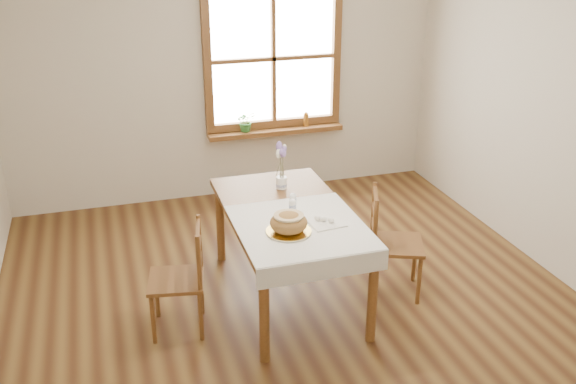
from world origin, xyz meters
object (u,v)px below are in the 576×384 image
Objects in this scene: dining_table at (288,220)px; bread_plate at (289,232)px; chair_left at (176,278)px; chair_right at (397,243)px; flower_vase at (281,184)px.

dining_table is 5.18× the size of bread_plate.
chair_left is at bearing 166.22° from bread_plate.
bread_plate is at bearing 123.38° from chair_right.
flower_vase is (0.18, 0.79, 0.03)m from bread_plate.
chair_right is 1.02m from bread_plate.
bread_plate is at bearing -102.81° from flower_vase.
chair_left is 0.88m from bread_plate.
chair_left is 8.52× the size of flower_vase.
flower_vase is (0.07, 0.41, 0.13)m from dining_table.
dining_table is 0.44m from flower_vase.
chair_left is (-0.89, -0.19, -0.25)m from dining_table.
dining_table is at bearing 73.77° from bread_plate.
bread_plate is (-0.11, -0.38, 0.10)m from dining_table.
flower_vase is (-0.77, 0.59, 0.36)m from chair_right.
flower_vase is at bearing 77.19° from bread_plate.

